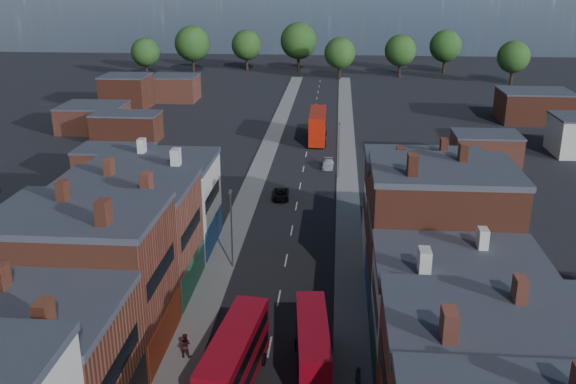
% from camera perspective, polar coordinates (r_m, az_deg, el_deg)
% --- Properties ---
extents(pavement_west, '(3.00, 200.00, 0.12)m').
position_cam_1_polar(pavement_west, '(83.21, -3.63, -0.63)').
color(pavement_west, gray).
rests_on(pavement_west, ground).
extents(pavement_east, '(3.00, 200.00, 0.12)m').
position_cam_1_polar(pavement_east, '(82.44, 5.35, -0.87)').
color(pavement_east, gray).
rests_on(pavement_east, ground).
extents(lamp_post_2, '(0.25, 0.70, 8.12)m').
position_cam_1_polar(lamp_post_2, '(62.90, -5.06, -2.82)').
color(lamp_post_2, slate).
rests_on(lamp_post_2, ground).
extents(lamp_post_3, '(0.25, 0.70, 8.12)m').
position_cam_1_polar(lamp_post_3, '(90.58, 4.56, 4.08)').
color(lamp_post_3, slate).
rests_on(lamp_post_3, ground).
extents(bus_0, '(3.70, 10.94, 4.63)m').
position_cam_1_polar(bus_0, '(46.17, -4.80, -14.69)').
color(bus_0, red).
rests_on(bus_0, ground).
extents(bus_1, '(3.08, 9.85, 4.19)m').
position_cam_1_polar(bus_1, '(47.96, 2.19, -13.56)').
color(bus_1, red).
rests_on(bus_1, ground).
extents(bus_2, '(3.16, 12.11, 5.22)m').
position_cam_1_polar(bus_2, '(111.20, 2.65, 5.95)').
color(bus_2, '#B21907').
rests_on(bus_2, ground).
extents(car_2, '(2.31, 4.48, 1.21)m').
position_cam_1_polar(car_2, '(83.11, -0.63, -0.22)').
color(car_2, black).
rests_on(car_2, ground).
extents(car_3, '(1.79, 4.08, 1.17)m').
position_cam_1_polar(car_3, '(96.38, 3.56, 2.49)').
color(car_3, white).
rests_on(car_3, ground).
extents(ped_1, '(0.97, 0.55, 1.97)m').
position_cam_1_polar(ped_1, '(50.81, -9.16, -13.30)').
color(ped_1, '#441E1B').
rests_on(ped_1, pavement_west).
extents(ped_3, '(0.74, 1.23, 1.95)m').
position_cam_1_polar(ped_3, '(46.89, 6.25, -16.23)').
color(ped_3, '#615B53').
rests_on(ped_3, pavement_east).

